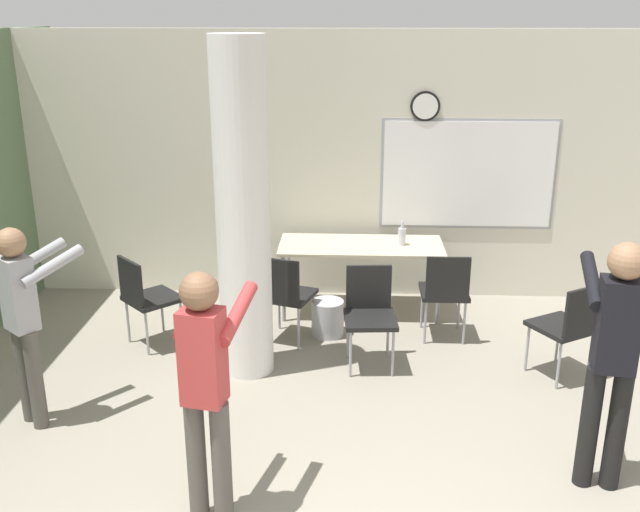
% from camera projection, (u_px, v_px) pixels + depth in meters
% --- Properties ---
extents(wall_back, '(8.00, 0.15, 2.80)m').
position_uv_depth(wall_back, '(353.00, 168.00, 7.50)').
color(wall_back, beige).
rests_on(wall_back, ground_plane).
extents(support_pillar, '(0.44, 0.44, 2.80)m').
position_uv_depth(support_pillar, '(242.00, 214.00, 5.77)').
color(support_pillar, white).
rests_on(support_pillar, ground_plane).
extents(folding_table, '(1.65, 0.70, 0.73)m').
position_uv_depth(folding_table, '(361.00, 249.00, 7.20)').
color(folding_table, beige).
rests_on(folding_table, ground_plane).
extents(bottle_on_table, '(0.08, 0.08, 0.25)m').
position_uv_depth(bottle_on_table, '(401.00, 236.00, 7.13)').
color(bottle_on_table, silver).
rests_on(bottle_on_table, folding_table).
extents(waste_bin, '(0.31, 0.31, 0.35)m').
position_uv_depth(waste_bin, '(327.00, 318.00, 6.82)').
color(waste_bin, '#B2B2B7').
rests_on(waste_bin, ground_plane).
extents(chair_table_front, '(0.47, 0.47, 0.87)m').
position_uv_depth(chair_table_front, '(369.00, 310.00, 6.16)').
color(chair_table_front, black).
rests_on(chair_table_front, ground_plane).
extents(chair_near_pillar, '(0.62, 0.62, 0.87)m').
position_uv_depth(chair_near_pillar, '(145.00, 294.00, 6.50)').
color(chair_near_pillar, black).
rests_on(chair_near_pillar, ground_plane).
extents(chair_table_left, '(0.56, 0.56, 0.87)m').
position_uv_depth(chair_table_left, '(284.00, 292.00, 6.56)').
color(chair_table_left, black).
rests_on(chair_table_left, ground_plane).
extents(chair_table_right, '(0.44, 0.44, 0.87)m').
position_uv_depth(chair_table_right, '(445.00, 289.00, 6.62)').
color(chair_table_right, black).
rests_on(chair_table_right, ground_plane).
extents(chair_mid_room, '(0.60, 0.60, 0.87)m').
position_uv_depth(chair_mid_room, '(568.00, 323.00, 5.89)').
color(chair_mid_room, black).
rests_on(chair_mid_room, ground_plane).
extents(person_watching_back, '(0.57, 0.60, 1.54)m').
position_uv_depth(person_watching_back, '(23.00, 311.00, 5.13)').
color(person_watching_back, '#514C47').
rests_on(person_watching_back, ground_plane).
extents(person_playing_side, '(0.43, 0.67, 1.67)m').
position_uv_depth(person_playing_side, '(613.00, 347.00, 4.40)').
color(person_playing_side, black).
rests_on(person_playing_side, ground_plane).
extents(person_playing_front, '(0.44, 0.66, 1.61)m').
position_uv_depth(person_playing_front, '(205.00, 379.00, 4.10)').
color(person_playing_front, '#514C47').
rests_on(person_playing_front, ground_plane).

